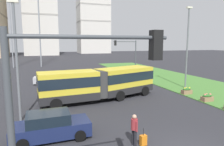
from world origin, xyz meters
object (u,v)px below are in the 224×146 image
at_px(flower_planter_2, 207,98).
at_px(traffic_light_near_left, 70,103).
at_px(rolling_suitcase, 143,140).
at_px(articulated_bus, 101,83).
at_px(streetlight_left, 16,56).
at_px(streetlight_median, 187,45).
at_px(car_silver_hatch, 50,78).
at_px(apartment_tower_westcentre, 41,17).
at_px(traffic_light_far_right, 129,52).
at_px(pedestrian_crossing, 134,128).
at_px(car_navy_sedan, 51,126).
at_px(flower_planter_3, 187,91).
at_px(apartment_tower_centre, 93,15).

xyz_separation_m(flower_planter_2, traffic_light_near_left, (-13.92, -9.92, 3.62)).
bearing_deg(rolling_suitcase, articulated_bus, 88.51).
xyz_separation_m(flower_planter_2, streetlight_left, (-16.25, 0.47, 4.19)).
distance_m(rolling_suitcase, streetlight_median, 16.74).
distance_m(articulated_bus, rolling_suitcase, 9.64).
height_order(car_silver_hatch, traffic_light_near_left, traffic_light_near_left).
bearing_deg(articulated_bus, apartment_tower_westcentre, 93.82).
bearing_deg(streetlight_median, traffic_light_far_right, 110.46).
height_order(flower_planter_2, streetlight_left, streetlight_left).
xyz_separation_m(flower_planter_2, apartment_tower_westcentre, (-15.18, 91.54, 17.67)).
relative_size(articulated_bus, pedestrian_crossing, 6.85).
bearing_deg(car_navy_sedan, apartment_tower_westcentre, 90.54).
relative_size(flower_planter_2, streetlight_median, 0.11).
bearing_deg(traffic_light_far_right, traffic_light_near_left, -116.14).
xyz_separation_m(flower_planter_3, traffic_light_near_left, (-13.92, -12.83, 3.62)).
xyz_separation_m(car_navy_sedan, traffic_light_near_left, (0.37, -6.83, 3.29)).
distance_m(flower_planter_2, traffic_light_far_right, 15.62).
height_order(articulated_bus, apartment_tower_centre, apartment_tower_centre).
xyz_separation_m(flower_planter_2, streetlight_median, (1.90, 5.56, 4.90)).
bearing_deg(apartment_tower_westcentre, apartment_tower_centre, 19.57).
bearing_deg(streetlight_left, traffic_light_far_right, 45.03).
relative_size(articulated_bus, apartment_tower_centre, 0.27).
bearing_deg(streetlight_left, pedestrian_crossing, -42.99).
relative_size(flower_planter_3, apartment_tower_centre, 0.03).
relative_size(car_navy_sedan, traffic_light_near_left, 0.76).
distance_m(traffic_light_near_left, streetlight_median, 22.17).
distance_m(streetlight_left, apartment_tower_westcentre, 92.06).
xyz_separation_m(car_silver_hatch, rolling_suitcase, (4.21, -19.56, -0.44)).
height_order(car_silver_hatch, rolling_suitcase, car_silver_hatch).
xyz_separation_m(traffic_light_far_right, streetlight_left, (-14.60, -14.62, 0.50)).
height_order(streetlight_left, apartment_tower_westcentre, apartment_tower_westcentre).
bearing_deg(articulated_bus, flower_planter_3, -6.73).
relative_size(traffic_light_near_left, apartment_tower_westcentre, 0.16).
distance_m(car_silver_hatch, traffic_light_near_left, 24.17).
xyz_separation_m(pedestrian_crossing, traffic_light_near_left, (-3.89, -4.59, 3.04)).
bearing_deg(flower_planter_3, streetlight_left, -171.43).
bearing_deg(apartment_tower_centre, apartment_tower_westcentre, -160.43).
relative_size(traffic_light_near_left, apartment_tower_centre, 0.13).
bearing_deg(streetlight_left, streetlight_median, 15.68).
xyz_separation_m(car_silver_hatch, streetlight_left, (-2.46, -13.56, 3.87)).
xyz_separation_m(pedestrian_crossing, apartment_tower_centre, (23.26, 106.96, 20.74)).
bearing_deg(traffic_light_near_left, pedestrian_crossing, 49.73).
xyz_separation_m(articulated_bus, pedestrian_crossing, (-0.70, -9.35, -0.65)).
xyz_separation_m(apartment_tower_westcentre, apartment_tower_centre, (28.40, 10.10, 3.65)).
relative_size(flower_planter_3, traffic_light_near_left, 0.19).
distance_m(flower_planter_2, flower_planter_3, 2.92).
xyz_separation_m(flower_planter_2, traffic_light_far_right, (-1.65, 15.08, 3.69)).
bearing_deg(flower_planter_2, rolling_suitcase, -150.02).
height_order(car_navy_sedan, traffic_light_near_left, traffic_light_near_left).
relative_size(flower_planter_2, flower_planter_3, 1.00).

